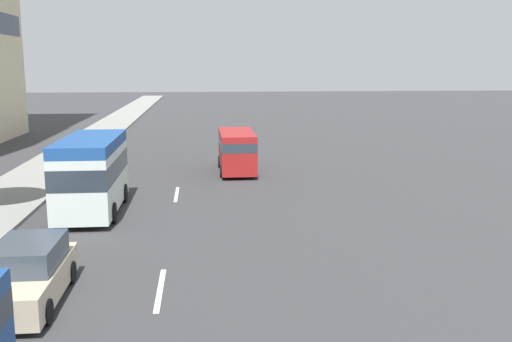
# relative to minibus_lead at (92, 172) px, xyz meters

# --- Properties ---
(ground_plane) EXTENTS (198.00, 198.00, 0.00)m
(ground_plane) POSITION_rel_minibus_lead_xyz_m (9.78, -3.40, -1.76)
(ground_plane) COLOR #38383A
(sidewalk_right) EXTENTS (162.00, 3.90, 0.15)m
(sidewalk_right) POSITION_rel_minibus_lead_xyz_m (9.78, 4.47, -1.69)
(sidewalk_right) COLOR gray
(sidewalk_right) RESTS_ON ground_plane
(lane_stripe_mid) EXTENTS (3.20, 0.16, 0.01)m
(lane_stripe_mid) POSITION_rel_minibus_lead_xyz_m (-8.99, -3.40, -1.75)
(lane_stripe_mid) COLOR silver
(lane_stripe_mid) RESTS_ON ground_plane
(lane_stripe_far) EXTENTS (3.20, 0.16, 0.01)m
(lane_stripe_far) POSITION_rel_minibus_lead_xyz_m (3.17, -3.40, -1.75)
(lane_stripe_far) COLOR silver
(lane_stripe_far) RESTS_ON ground_plane
(minibus_lead) EXTENTS (6.24, 2.37, 3.22)m
(minibus_lead) POSITION_rel_minibus_lead_xyz_m (0.00, 0.00, 0.00)
(minibus_lead) COLOR silver
(minibus_lead) RESTS_ON ground_plane
(car_second) EXTENTS (4.41, 1.82, 1.62)m
(car_second) POSITION_rel_minibus_lead_xyz_m (-9.51, 0.01, -0.99)
(car_second) COLOR beige
(car_second) RESTS_ON ground_plane
(van_fifth) EXTENTS (5.35, 2.08, 2.37)m
(van_fifth) POSITION_rel_minibus_lead_xyz_m (8.82, -6.70, -0.40)
(van_fifth) COLOR #A51E1E
(van_fifth) RESTS_ON ground_plane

